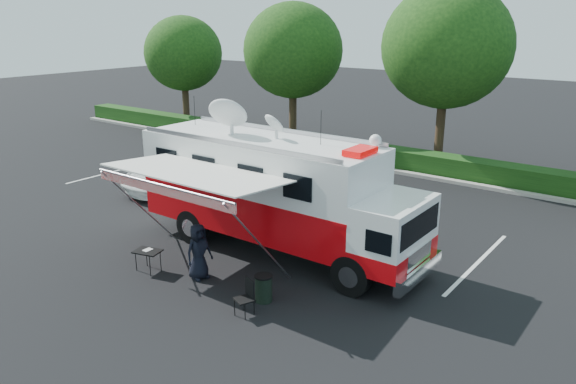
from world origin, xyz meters
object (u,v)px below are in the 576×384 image
object	(u,v)px
command_truck	(276,192)
trash_bin	(264,288)
folding_table	(148,252)
white_suv	(183,188)

from	to	relation	value
command_truck	trash_bin	distance (m)	3.76
folding_table	trash_bin	size ratio (longest dim) A/B	1.20
folding_table	command_truck	bearing A→B (deg)	58.60
white_suv	folding_table	distance (m)	8.59
command_truck	white_suv	xyz separation A→B (m)	(-7.66, 3.05, -2.00)
white_suv	command_truck	bearing A→B (deg)	-19.83
trash_bin	folding_table	bearing A→B (deg)	-170.85
command_truck	white_suv	size ratio (longest dim) A/B	1.73
command_truck	trash_bin	bearing A→B (deg)	-57.99
white_suv	trash_bin	world-z (taller)	white_suv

